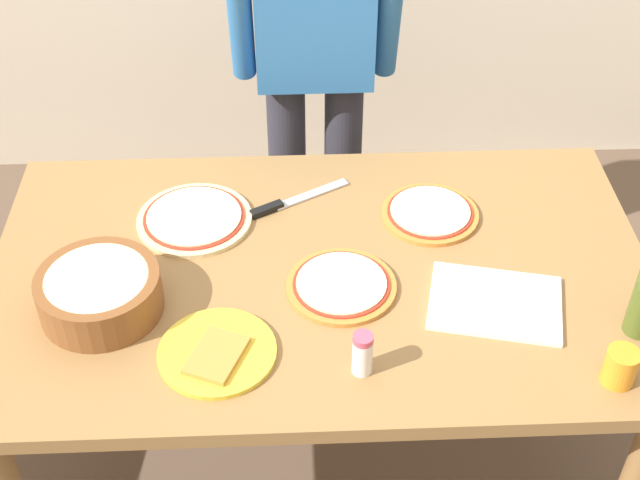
% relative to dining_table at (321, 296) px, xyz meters
% --- Properties ---
extents(ground, '(8.00, 8.00, 0.00)m').
position_rel_dining_table_xyz_m(ground, '(0.00, 0.00, -0.67)').
color(ground, brown).
extents(dining_table, '(1.60, 0.96, 0.76)m').
position_rel_dining_table_xyz_m(dining_table, '(0.00, 0.00, 0.00)').
color(dining_table, olive).
rests_on(dining_table, ground).
extents(person_cook, '(0.49, 0.25, 1.62)m').
position_rel_dining_table_xyz_m(person_cook, '(0.01, 0.76, 0.27)').
color(person_cook, '#2D2D38').
rests_on(person_cook, ground).
extents(pizza_raw_on_board, '(0.30, 0.30, 0.02)m').
position_rel_dining_table_xyz_m(pizza_raw_on_board, '(-0.32, 0.20, 0.10)').
color(pizza_raw_on_board, beige).
rests_on(pizza_raw_on_board, dining_table).
extents(pizza_cooked_on_tray, '(0.26, 0.26, 0.02)m').
position_rel_dining_table_xyz_m(pizza_cooked_on_tray, '(0.05, -0.07, 0.10)').
color(pizza_cooked_on_tray, '#C67A33').
rests_on(pizza_cooked_on_tray, dining_table).
extents(pizza_second_cooked, '(0.25, 0.25, 0.02)m').
position_rel_dining_table_xyz_m(pizza_second_cooked, '(0.29, 0.19, 0.10)').
color(pizza_second_cooked, '#C67A33').
rests_on(pizza_second_cooked, dining_table).
extents(plate_with_slice, '(0.26, 0.26, 0.02)m').
position_rel_dining_table_xyz_m(plate_with_slice, '(-0.24, -0.27, 0.10)').
color(plate_with_slice, gold).
rests_on(plate_with_slice, dining_table).
extents(popcorn_bowl, '(0.28, 0.28, 0.11)m').
position_rel_dining_table_xyz_m(popcorn_bowl, '(-0.51, -0.11, 0.15)').
color(popcorn_bowl, brown).
rests_on(popcorn_bowl, dining_table).
extents(cup_orange, '(0.07, 0.07, 0.08)m').
position_rel_dining_table_xyz_m(cup_orange, '(0.61, -0.37, 0.13)').
color(cup_orange, orange).
rests_on(cup_orange, dining_table).
extents(salt_shaker, '(0.04, 0.04, 0.11)m').
position_rel_dining_table_xyz_m(salt_shaker, '(0.07, -0.32, 0.14)').
color(salt_shaker, white).
rests_on(salt_shaker, dining_table).
extents(cutting_board_white, '(0.34, 0.28, 0.01)m').
position_rel_dining_table_xyz_m(cutting_board_white, '(0.40, -0.14, 0.10)').
color(cutting_board_white, white).
rests_on(cutting_board_white, dining_table).
extents(chef_knife, '(0.27, 0.16, 0.02)m').
position_rel_dining_table_xyz_m(chef_knife, '(-0.08, 0.26, 0.10)').
color(chef_knife, silver).
rests_on(chef_knife, dining_table).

